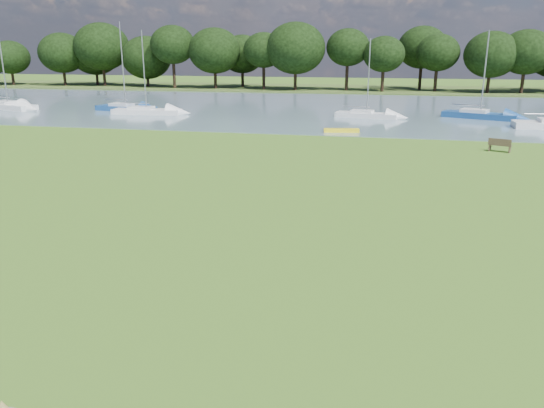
% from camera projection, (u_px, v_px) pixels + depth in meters
% --- Properties ---
extents(ground, '(220.00, 220.00, 0.00)m').
position_uv_depth(ground, '(250.00, 220.00, 21.45)').
color(ground, olive).
extents(river, '(220.00, 40.00, 0.10)m').
position_uv_depth(river, '(342.00, 109.00, 60.83)').
color(river, slate).
rests_on(river, ground).
extents(far_bank, '(220.00, 20.00, 0.40)m').
position_uv_depth(far_bank, '(358.00, 90.00, 88.95)').
color(far_bank, '#4C6626').
rests_on(far_bank, ground).
extents(riverbank_bench, '(1.52, 0.97, 0.90)m').
position_uv_depth(riverbank_bench, '(500.00, 145.00, 35.44)').
color(riverbank_bench, brown).
rests_on(riverbank_bench, ground).
extents(kayak, '(2.96, 1.18, 0.29)m').
position_uv_depth(kayak, '(341.00, 130.00, 43.58)').
color(kayak, yellow).
rests_on(kayak, river).
extents(tree_line, '(152.93, 8.92, 10.80)m').
position_uv_depth(tree_line, '(397.00, 50.00, 82.16)').
color(tree_line, black).
rests_on(tree_line, far_bank).
extents(sailboat_0, '(7.25, 3.33, 9.34)m').
position_uv_depth(sailboat_0, '(125.00, 106.00, 58.35)').
color(sailboat_0, navy).
rests_on(sailboat_0, river).
extents(sailboat_1, '(8.12, 4.65, 9.66)m').
position_uv_depth(sailboat_1, '(8.00, 104.00, 60.31)').
color(sailboat_1, silver).
rests_on(sailboat_1, river).
extents(sailboat_3, '(7.29, 4.69, 8.29)m').
position_uv_depth(sailboat_3, '(479.00, 113.00, 52.05)').
color(sailboat_3, navy).
rests_on(sailboat_3, river).
extents(sailboat_4, '(6.38, 2.95, 7.57)m').
position_uv_depth(sailboat_4, '(366.00, 113.00, 52.82)').
color(sailboat_4, silver).
rests_on(sailboat_4, river).
extents(sailboat_5, '(7.25, 2.38, 8.43)m').
position_uv_depth(sailboat_5, '(146.00, 110.00, 55.66)').
color(sailboat_5, silver).
rests_on(sailboat_5, river).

